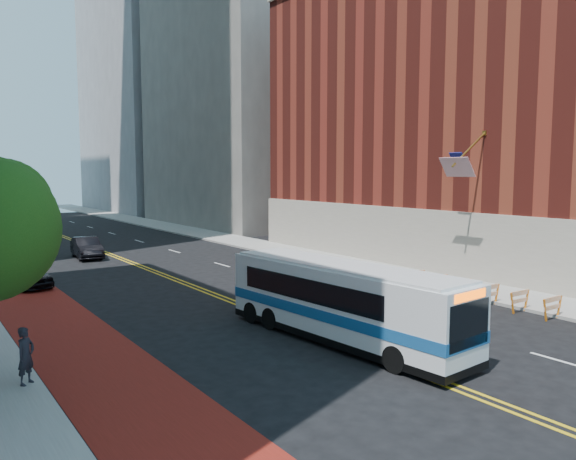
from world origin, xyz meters
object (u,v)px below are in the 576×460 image
(transit_bus, at_px, (340,301))
(car_a, at_px, (27,275))
(car_b, at_px, (87,248))
(pedestrian, at_px, (26,356))

(transit_bus, distance_m, car_a, 19.15)
(car_a, distance_m, car_b, 10.54)
(car_b, bearing_deg, pedestrian, -104.17)
(car_a, bearing_deg, pedestrian, -111.09)
(transit_bus, xyz_separation_m, car_b, (-2.11, 26.37, -0.76))
(car_a, xyz_separation_m, pedestrian, (-2.79, -15.85, 0.30))
(transit_bus, bearing_deg, car_b, 89.81)
(pedestrian, bearing_deg, car_a, 39.60)
(car_b, xyz_separation_m, pedestrian, (-8.46, -24.73, 0.23))
(car_a, height_order, car_b, car_b)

